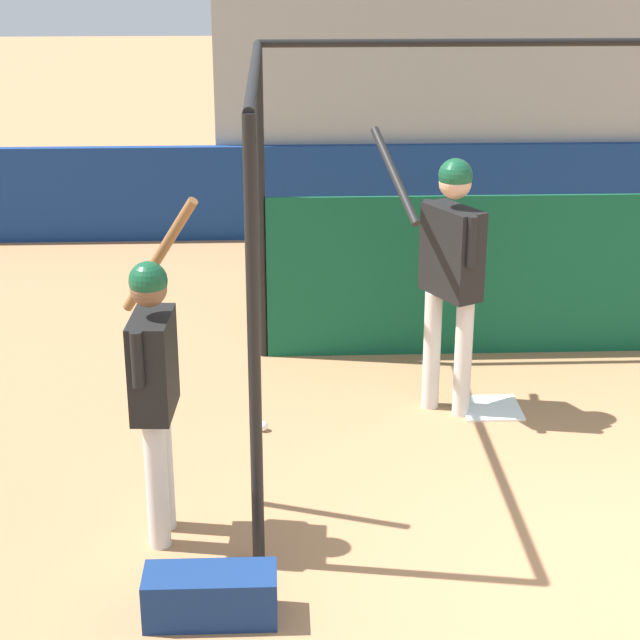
% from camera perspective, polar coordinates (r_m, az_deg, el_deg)
% --- Properties ---
extents(outfield_wall, '(24.00, 0.12, 1.08)m').
position_cam_1_polar(outfield_wall, '(12.46, 7.07, 6.84)').
color(outfield_wall, navy).
rests_on(outfield_wall, ground).
extents(bleacher_section, '(5.40, 3.20, 2.76)m').
position_cam_1_polar(bleacher_section, '(13.91, 6.14, 11.82)').
color(bleacher_section, '#9E9E99').
rests_on(bleacher_section, ground).
extents(batting_cage, '(3.54, 3.19, 2.61)m').
position_cam_1_polar(batting_cage, '(8.37, 8.80, 4.16)').
color(batting_cage, black).
rests_on(batting_cage, ground).
extents(home_plate, '(0.44, 0.44, 0.02)m').
position_cam_1_polar(home_plate, '(8.21, 9.10, -4.65)').
color(home_plate, white).
rests_on(home_plate, ground).
extents(player_batter, '(0.78, 0.78, 2.07)m').
position_cam_1_polar(player_batter, '(7.72, 6.95, 3.22)').
color(player_batter, silver).
rests_on(player_batter, ground).
extents(player_waiting, '(0.51, 0.79, 2.02)m').
position_cam_1_polar(player_waiting, '(6.15, -8.85, -2.98)').
color(player_waiting, silver).
rests_on(player_waiting, ground).
extents(equipment_bag, '(0.70, 0.28, 0.28)m').
position_cam_1_polar(equipment_bag, '(5.83, -5.86, -14.41)').
color(equipment_bag, navy).
rests_on(equipment_bag, ground).
extents(baseball, '(0.07, 0.07, 0.07)m').
position_cam_1_polar(baseball, '(7.77, -3.07, -5.68)').
color(baseball, white).
rests_on(baseball, ground).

